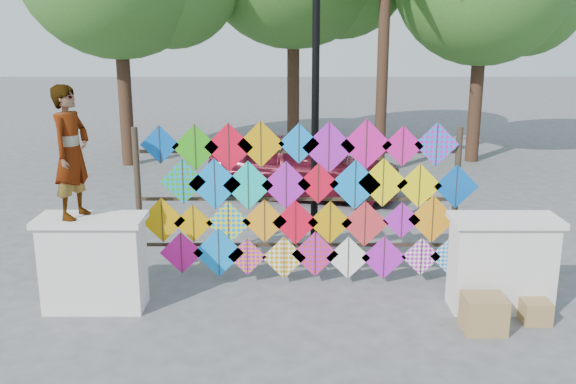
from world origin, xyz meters
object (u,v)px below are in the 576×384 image
object	(u,v)px
vendor_woman	(71,152)
lamppost	(315,91)
kite_rack	(303,202)
sedan	(305,165)

from	to	relation	value
vendor_woman	lamppost	xyz separation A→B (m)	(3.17, 2.20, 0.56)
kite_rack	vendor_woman	xyz separation A→B (m)	(-2.96, -0.92, 0.90)
kite_rack	vendor_woman	distance (m)	3.23
vendor_woman	lamppost	bearing A→B (deg)	-38.50
kite_rack	lamppost	distance (m)	1.95
vendor_woman	sedan	xyz separation A→B (m)	(3.10, 5.78, -1.41)
vendor_woman	kite_rack	bearing A→B (deg)	-55.89
sedan	lamppost	world-z (taller)	lamppost
vendor_woman	sedan	world-z (taller)	vendor_woman
lamppost	sedan	bearing A→B (deg)	91.12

